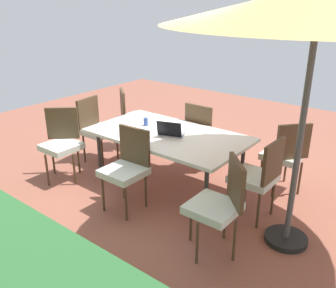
# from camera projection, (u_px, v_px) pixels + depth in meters

# --- Properties ---
(ground_plane) EXTENTS (10.00, 10.00, 0.02)m
(ground_plane) POSITION_uv_depth(u_px,v_px,m) (168.00, 184.00, 5.02)
(ground_plane) COLOR #935442
(dining_table) EXTENTS (2.06, 1.16, 0.73)m
(dining_table) POSITION_uv_depth(u_px,v_px,m) (168.00, 137.00, 4.76)
(dining_table) COLOR silver
(dining_table) RESTS_ON ground_plane
(patio_umbrella) EXTENTS (2.65, 2.65, 2.48)m
(patio_umbrella) POSITION_uv_depth(u_px,v_px,m) (319.00, 7.00, 2.98)
(patio_umbrella) COLOR #4C4C4C
(patio_umbrella) RESTS_ON ground_plane
(chair_west) EXTENTS (0.47, 0.46, 0.98)m
(chair_west) POSITION_uv_depth(u_px,v_px,m) (259.00, 174.00, 4.05)
(chair_west) COLOR silver
(chair_west) RESTS_ON ground_plane
(chair_northeast) EXTENTS (0.59, 0.59, 0.98)m
(chair_northeast) POSITION_uv_depth(u_px,v_px,m) (62.00, 141.00, 5.01)
(chair_northeast) COLOR silver
(chair_northeast) RESTS_ON ground_plane
(chair_east) EXTENTS (0.49, 0.48, 0.98)m
(chair_east) POSITION_uv_depth(u_px,v_px,m) (96.00, 127.00, 5.56)
(chair_east) COLOR silver
(chair_east) RESTS_ON ground_plane
(chair_northwest) EXTENTS (0.59, 0.59, 0.98)m
(chair_northwest) POSITION_uv_depth(u_px,v_px,m) (220.00, 202.00, 3.50)
(chair_northwest) COLOR silver
(chair_northwest) RESTS_ON ground_plane
(chair_north) EXTENTS (0.46, 0.47, 0.98)m
(chair_north) POSITION_uv_depth(u_px,v_px,m) (127.00, 165.00, 4.27)
(chair_north) COLOR silver
(chair_north) RESTS_ON ground_plane
(chair_south) EXTENTS (0.46, 0.46, 0.98)m
(chair_south) POSITION_uv_depth(u_px,v_px,m) (203.00, 131.00, 5.37)
(chair_south) COLOR silver
(chair_south) RESTS_ON ground_plane
(chair_southeast) EXTENTS (0.58, 0.58, 0.98)m
(chair_southeast) POSITION_uv_depth(u_px,v_px,m) (132.00, 115.00, 6.11)
(chair_southeast) COLOR silver
(chair_southeast) RESTS_ON ground_plane
(chair_southwest) EXTENTS (0.59, 0.58, 0.98)m
(chair_southwest) POSITION_uv_depth(u_px,v_px,m) (285.00, 153.00, 4.62)
(chair_southwest) COLOR silver
(chair_southwest) RESTS_ON ground_plane
(laptop) EXTENTS (0.38, 0.34, 0.21)m
(laptop) POSITION_uv_depth(u_px,v_px,m) (171.00, 132.00, 4.65)
(laptop) COLOR gray
(laptop) RESTS_ON dining_table
(cup) EXTENTS (0.06, 0.06, 0.11)m
(cup) POSITION_uv_depth(u_px,v_px,m) (146.00, 122.00, 5.03)
(cup) COLOR #334C99
(cup) RESTS_ON dining_table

